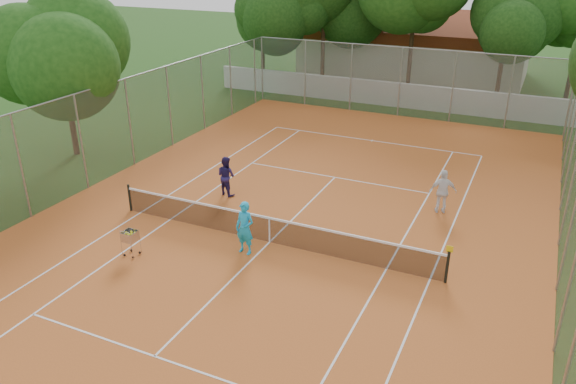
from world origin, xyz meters
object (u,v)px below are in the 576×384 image
at_px(player_far_right, 443,192).
at_px(ball_hopper, 131,242).
at_px(player_near, 245,228).
at_px(tennis_net, 269,230).
at_px(clubhouse, 414,45).
at_px(player_far_left, 226,176).

height_order(player_far_right, ball_hopper, player_far_right).
distance_m(player_near, ball_hopper, 3.75).
distance_m(tennis_net, ball_hopper, 4.58).
height_order(clubhouse, player_far_right, clubhouse).
xyz_separation_m(clubhouse, player_far_left, (-1.38, -26.14, -1.37)).
height_order(tennis_net, ball_hopper, tennis_net).
xyz_separation_m(tennis_net, player_far_left, (-3.38, 2.86, 0.32)).
bearing_deg(clubhouse, player_far_right, -74.14).
bearing_deg(player_far_left, clubhouse, -78.71).
distance_m(clubhouse, player_far_right, 25.15).
distance_m(player_near, player_far_right, 7.83).
distance_m(tennis_net, player_far_left, 4.44).
xyz_separation_m(tennis_net, player_far_right, (4.86, 4.84, 0.37)).
relative_size(clubhouse, ball_hopper, 17.10).
distance_m(clubhouse, ball_hopper, 31.77).
bearing_deg(player_near, tennis_net, 72.37).
bearing_deg(player_far_left, tennis_net, 154.00).
bearing_deg(player_near, player_far_right, 53.92).
bearing_deg(ball_hopper, player_far_right, 55.81).
distance_m(tennis_net, player_near, 1.11).
bearing_deg(player_far_left, player_near, 142.16).
xyz_separation_m(player_near, ball_hopper, (-3.29, -1.73, -0.43)).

